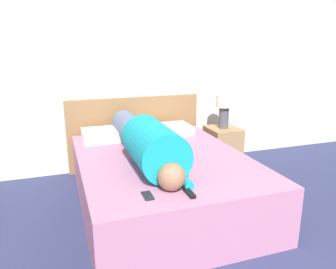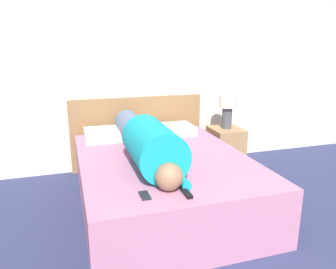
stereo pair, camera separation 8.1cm
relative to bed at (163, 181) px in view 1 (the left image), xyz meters
The scene contains 10 objects.
wall_back 1.58m from the bed, 79.71° to the left, with size 6.32×0.06×2.60m.
bed is the anchor object (origin of this frame).
headboard 1.11m from the bed, 90.00° to the left, with size 1.62×0.04×0.88m.
nightstand 1.26m from the bed, 35.62° to the left, with size 0.36×0.41×0.51m.
table_lamp 1.36m from the bed, 35.62° to the left, with size 0.20×0.20×0.41m.
person_lying 0.45m from the bed, behind, with size 0.39×1.75×0.39m.
pillow_near_headboard 0.88m from the bed, 117.81° to the left, with size 0.53×0.37×0.11m.
pillow_second 0.85m from the bed, 67.05° to the left, with size 0.51×0.37×0.10m.
tv_remote 0.85m from the bed, 95.23° to the right, with size 0.04×0.15×0.02m.
cell_phone 0.87m from the bed, 115.38° to the right, with size 0.06×0.13×0.01m.
Camera 1 is at (-1.10, -0.05, 1.50)m, focal length 35.00 mm.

